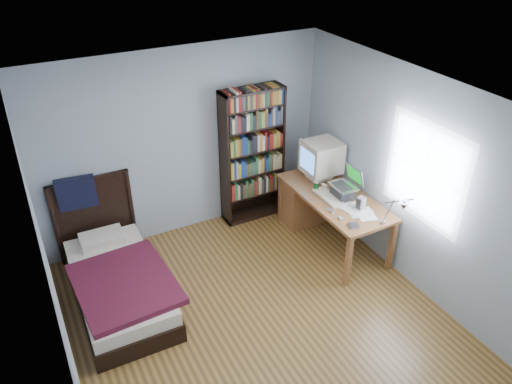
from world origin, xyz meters
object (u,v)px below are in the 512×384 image
(keyboard, at_px, (328,197))
(bookshelf, at_px, (252,156))
(desk, at_px, (313,199))
(crt_monitor, at_px, (321,158))
(soda_can, at_px, (316,187))
(desk_lamp, at_px, (401,207))
(laptop, at_px, (344,189))
(speaker, at_px, (361,203))
(bed, at_px, (116,278))

(keyboard, distance_m, bookshelf, 1.23)
(desk, bearing_deg, keyboard, -103.25)
(crt_monitor, distance_m, soda_can, 0.43)
(desk_lamp, bearing_deg, bookshelf, 106.17)
(laptop, bearing_deg, speaker, -87.19)
(desk_lamp, relative_size, soda_can, 4.55)
(crt_monitor, distance_m, desk_lamp, 1.58)
(speaker, xyz_separation_m, bed, (-2.85, 0.69, -0.55))
(bed, bearing_deg, soda_can, -1.69)
(desk, distance_m, keyboard, 0.59)
(desk, relative_size, bookshelf, 0.87)
(speaker, bearing_deg, crt_monitor, 80.22)
(speaker, bearing_deg, bookshelf, 105.38)
(desk, xyz_separation_m, keyboard, (-0.11, -0.48, 0.33))
(soda_can, bearing_deg, speaker, -68.68)
(desk, distance_m, soda_can, 0.47)
(desk_lamp, bearing_deg, crt_monitor, 87.51)
(desk_lamp, bearing_deg, speaker, 84.14)
(keyboard, relative_size, speaker, 2.93)
(desk, distance_m, crt_monitor, 0.62)
(bookshelf, bearing_deg, crt_monitor, -40.92)
(keyboard, height_order, bookshelf, bookshelf)
(desk, bearing_deg, speaker, -83.99)
(laptop, xyz_separation_m, keyboard, (-0.19, 0.06, -0.10))
(crt_monitor, bearing_deg, soda_can, -131.90)
(laptop, relative_size, speaker, 2.45)
(crt_monitor, xyz_separation_m, speaker, (0.00, -0.88, -0.21))
(laptop, distance_m, speaker, 0.33)
(laptop, bearing_deg, bed, 172.62)
(desk, xyz_separation_m, desk_lamp, (0.02, -1.56, 0.75))
(desk_lamp, height_order, keyboard, desk_lamp)
(desk_lamp, distance_m, speaker, 0.79)
(crt_monitor, bearing_deg, bed, -176.25)
(keyboard, bearing_deg, desk, 77.91)
(desk_lamp, height_order, soda_can, desk_lamp)
(speaker, bearing_deg, keyboard, 108.08)
(desk, bearing_deg, bookshelf, 134.51)
(speaker, bearing_deg, bed, 156.42)
(crt_monitor, bearing_deg, laptop, -91.33)
(desk_lamp, bearing_deg, desk, 90.71)
(desk_lamp, relative_size, speaker, 3.33)
(soda_can, xyz_separation_m, bookshelf, (-0.46, 0.87, 0.16))
(laptop, relative_size, soda_can, 3.35)
(desk_lamp, relative_size, bookshelf, 0.29)
(bed, bearing_deg, laptop, -7.38)
(desk, height_order, desk_lamp, desk_lamp)
(speaker, distance_m, soda_can, 0.66)
(speaker, bearing_deg, laptop, 82.83)
(laptop, height_order, bookshelf, bookshelf)
(laptop, distance_m, soda_can, 0.37)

